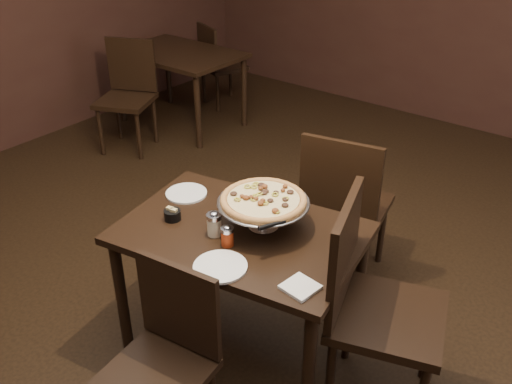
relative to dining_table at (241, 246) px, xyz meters
The scene contains 16 objects.
room 0.81m from the dining_table, 75.55° to the right, with size 6.04×7.04×2.84m.
dining_table is the anchor object (origin of this frame).
background_table 2.94m from the dining_table, 140.05° to the left, with size 1.10×0.73×0.69m.
pizza_stand 0.26m from the dining_table, 52.60° to the left, with size 0.42×0.42×0.17m.
parmesan_shaker 0.19m from the dining_table, 124.92° to the right, with size 0.07×0.07×0.12m.
pepper_flake_shaker 0.19m from the dining_table, 76.78° to the right, with size 0.06×0.06×0.10m.
packet_caddy 0.36m from the dining_table, 157.90° to the right, with size 0.08×0.08×0.06m.
napkin_stack 0.49m from the dining_table, 21.61° to the right, with size 0.13×0.13×0.01m, color white.
plate_left 0.44m from the dining_table, 168.80° to the left, with size 0.21×0.21×0.01m, color white.
plate_near 0.31m from the dining_table, 67.61° to the right, with size 0.23×0.23×0.01m, color white.
serving_spatula 0.32m from the dining_table, 13.65° to the right, with size 0.15×0.15×0.02m.
chair_far 0.78m from the dining_table, 81.55° to the left, with size 0.52×0.52×0.94m.
chair_near 0.63m from the dining_table, 80.67° to the right, with size 0.43×0.43×0.82m.
chair_side 0.64m from the dining_table, ahead, with size 0.59×0.59×1.00m.
bg_chair_far 3.37m from the dining_table, 133.15° to the left, with size 0.49×0.49×0.82m.
bg_chair_near 2.59m from the dining_table, 150.71° to the left, with size 0.56×0.56×0.91m.
Camera 1 is at (1.45, -1.62, 2.14)m, focal length 40.00 mm.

